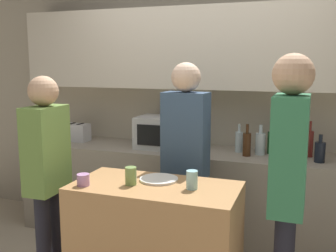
% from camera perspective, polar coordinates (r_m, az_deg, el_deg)
% --- Properties ---
extents(back_wall, '(6.40, 0.40, 2.70)m').
position_cam_1_polar(back_wall, '(3.84, 5.94, 6.79)').
color(back_wall, '#B2A893').
rests_on(back_wall, ground_plane).
extents(back_counter, '(3.60, 0.62, 0.88)m').
position_cam_1_polar(back_counter, '(3.79, 4.67, -10.14)').
color(back_counter, gray).
rests_on(back_counter, ground_plane).
extents(kitchen_island, '(1.09, 0.56, 0.91)m').
position_cam_1_polar(kitchen_island, '(2.75, -1.83, -17.61)').
color(kitchen_island, '#B27F4C').
rests_on(kitchen_island, ground_plane).
extents(microwave, '(0.52, 0.39, 0.30)m').
position_cam_1_polar(microwave, '(3.76, -0.44, -0.92)').
color(microwave, '#B7BABC').
rests_on(microwave, back_counter).
extents(toaster, '(0.26, 0.16, 0.18)m').
position_cam_1_polar(toaster, '(4.21, -13.14, -0.90)').
color(toaster, silver).
rests_on(toaster, back_counter).
extents(bottle_0, '(0.07, 0.07, 0.26)m').
position_cam_1_polar(bottle_0, '(3.64, 10.26, -2.20)').
color(bottle_0, silver).
rests_on(bottle_0, back_counter).
extents(bottle_1, '(0.07, 0.07, 0.28)m').
position_cam_1_polar(bottle_1, '(3.50, 11.37, -2.56)').
color(bottle_1, '#472814').
rests_on(bottle_1, back_counter).
extents(bottle_2, '(0.09, 0.09, 0.27)m').
position_cam_1_polar(bottle_2, '(3.58, 13.25, -2.45)').
color(bottle_2, silver).
rests_on(bottle_2, back_counter).
extents(bottle_3, '(0.08, 0.08, 0.27)m').
position_cam_1_polar(bottle_3, '(3.64, 14.86, -2.27)').
color(bottle_3, '#194723').
rests_on(bottle_3, back_counter).
extents(bottle_4, '(0.08, 0.08, 0.29)m').
position_cam_1_polar(bottle_4, '(3.63, 16.49, -2.29)').
color(bottle_4, black).
rests_on(bottle_4, back_counter).
extents(bottle_5, '(0.07, 0.07, 0.30)m').
position_cam_1_polar(bottle_5, '(3.49, 18.05, -2.78)').
color(bottle_5, '#194723').
rests_on(bottle_5, back_counter).
extents(bottle_6, '(0.06, 0.06, 0.31)m').
position_cam_1_polar(bottle_6, '(3.61, 19.84, -2.37)').
color(bottle_6, maroon).
rests_on(bottle_6, back_counter).
extents(bottle_7, '(0.09, 0.09, 0.23)m').
position_cam_1_polar(bottle_7, '(3.45, 21.18, -3.49)').
color(bottle_7, black).
rests_on(bottle_7, back_counter).
extents(plate_on_island, '(0.26, 0.26, 0.01)m').
position_cam_1_polar(plate_on_island, '(2.67, -1.34, -7.73)').
color(plate_on_island, white).
rests_on(plate_on_island, kitchen_island).
extents(cup_0, '(0.07, 0.07, 0.12)m').
position_cam_1_polar(cup_0, '(2.58, -5.43, -7.23)').
color(cup_0, '#7A9F55').
rests_on(cup_0, kitchen_island).
extents(cup_1, '(0.07, 0.07, 0.12)m').
position_cam_1_polar(cup_1, '(2.49, 3.50, -7.80)').
color(cup_1, '#9ED8E3').
rests_on(cup_1, kitchen_island).
extents(cup_2, '(0.08, 0.08, 0.08)m').
position_cam_1_polar(cup_2, '(2.61, -12.20, -7.64)').
color(cup_2, '#BE87BE').
rests_on(cup_2, kitchen_island).
extents(person_left, '(0.21, 0.34, 1.61)m').
position_cam_1_polar(person_left, '(2.95, -17.14, -5.86)').
color(person_left, black).
rests_on(person_left, ground_plane).
extents(person_center, '(0.23, 0.34, 1.75)m').
position_cam_1_polar(person_center, '(2.36, 17.04, -7.13)').
color(person_center, black).
rests_on(person_center, ground_plane).
extents(person_right, '(0.35, 0.22, 1.70)m').
position_cam_1_polar(person_right, '(3.03, 2.54, -3.80)').
color(person_right, black).
rests_on(person_right, ground_plane).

